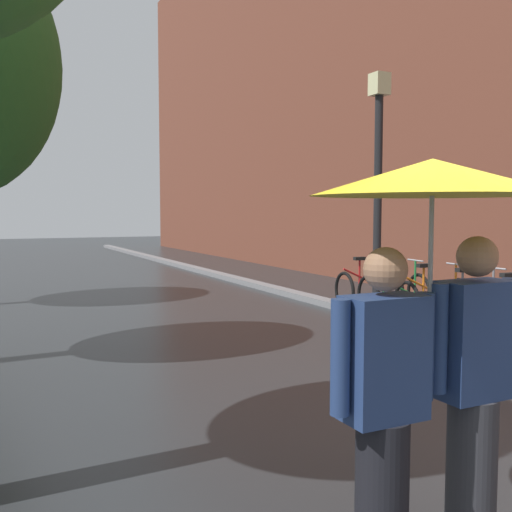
% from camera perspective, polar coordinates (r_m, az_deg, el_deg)
% --- Properties ---
extents(building_facade, '(8.00, 36.00, 12.40)m').
position_cam_1_polar(building_facade, '(18.12, 21.69, 18.09)').
color(building_facade, brown).
rests_on(building_facade, ground).
extents(kerb_strip, '(0.30, 36.00, 0.12)m').
position_cam_1_polar(kerb_strip, '(13.56, 0.99, -3.02)').
color(kerb_strip, slate).
rests_on(kerb_strip, ground).
extents(parked_bicycle_2, '(1.09, 0.71, 0.96)m').
position_cam_1_polar(parked_bicycle_2, '(9.44, 20.11, -4.56)').
color(parked_bicycle_2, black).
rests_on(parked_bicycle_2, ground).
extents(parked_bicycle_3, '(1.13, 0.78, 0.96)m').
position_cam_1_polar(parked_bicycle_3, '(9.97, 16.75, -4.02)').
color(parked_bicycle_3, black).
rests_on(parked_bicycle_3, ground).
extents(parked_bicycle_4, '(1.15, 0.82, 0.96)m').
position_cam_1_polar(parked_bicycle_4, '(10.60, 13.15, -3.46)').
color(parked_bicycle_4, black).
rests_on(parked_bicycle_4, ground).
extents(parked_bicycle_5, '(1.14, 0.80, 0.96)m').
position_cam_1_polar(parked_bicycle_5, '(11.14, 10.84, -3.05)').
color(parked_bicycle_5, black).
rests_on(parked_bicycle_5, ground).
extents(couple_under_umbrella, '(1.21, 1.21, 2.04)m').
position_cam_1_polar(couple_under_umbrella, '(3.05, 16.58, -3.03)').
color(couple_under_umbrella, black).
rests_on(couple_under_umbrella, ground).
extents(street_lamp_post, '(0.24, 0.24, 3.80)m').
position_cam_1_polar(street_lamp_post, '(8.97, 11.69, 7.18)').
color(street_lamp_post, black).
rests_on(street_lamp_post, ground).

